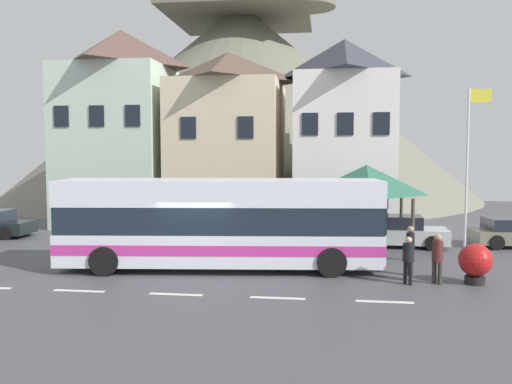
{
  "coord_description": "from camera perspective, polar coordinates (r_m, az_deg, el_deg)",
  "views": [
    {
      "loc": [
        4.4,
        -17.94,
        4.18
      ],
      "look_at": [
        1.5,
        3.84,
        2.55
      ],
      "focal_mm": 38.03,
      "sensor_mm": 36.0,
      "label": 1
    }
  ],
  "objects": [
    {
      "name": "townhouse_00",
      "position": [
        32.65,
        -13.92,
        6.59
      ],
      "size": [
        5.82,
        6.93,
        11.17
      ],
      "color": "silver",
      "rests_on": "ground_plane"
    },
    {
      "name": "townhouse_02",
      "position": [
        30.32,
        9.17,
        6.02
      ],
      "size": [
        5.15,
        6.78,
        10.29
      ],
      "color": "white",
      "rests_on": "ground_plane"
    },
    {
      "name": "pedestrian_01",
      "position": [
        17.8,
        15.73,
        -6.47
      ],
      "size": [
        0.35,
        0.35,
        1.52
      ],
      "color": "black",
      "rests_on": "ground_plane"
    },
    {
      "name": "transit_bus",
      "position": [
        19.32,
        -3.76,
        -3.39
      ],
      "size": [
        11.49,
        3.65,
        3.2
      ],
      "rotation": [
        0.0,
        0.0,
        0.11
      ],
      "color": "silver",
      "rests_on": "ground_plane"
    },
    {
      "name": "public_bench",
      "position": [
        25.07,
        13.96,
        -4.39
      ],
      "size": [
        1.56,
        0.48,
        0.87
      ],
      "color": "#33473D",
      "rests_on": "ground_plane"
    },
    {
      "name": "parked_car_02",
      "position": [
        24.78,
        14.28,
        -4.02
      ],
      "size": [
        4.53,
        2.02,
        1.38
      ],
      "rotation": [
        0.0,
        0.0,
        -0.04
      ],
      "color": "silver",
      "rests_on": "ground_plane"
    },
    {
      "name": "townhouse_01",
      "position": [
        30.73,
        -2.89,
        5.53
      ],
      "size": [
        5.87,
        6.62,
        9.74
      ],
      "color": "beige",
      "rests_on": "ground_plane"
    },
    {
      "name": "flagpole",
      "position": [
        24.58,
        21.51,
        3.51
      ],
      "size": [
        0.95,
        0.1,
        6.87
      ],
      "color": "silver",
      "rests_on": "ground_plane"
    },
    {
      "name": "pedestrian_00",
      "position": [
        19.11,
        15.92,
        -5.55
      ],
      "size": [
        0.28,
        0.28,
        1.68
      ],
      "color": "#38332D",
      "rests_on": "ground_plane"
    },
    {
      "name": "ground_plane",
      "position": [
        18.94,
        -6.1,
        -8.62
      ],
      "size": [
        40.0,
        60.0,
        0.07
      ],
      "color": "#49494F"
    },
    {
      "name": "pedestrian_02",
      "position": [
        18.14,
        18.55,
        -6.32
      ],
      "size": [
        0.34,
        0.34,
        1.6
      ],
      "color": "#38332D",
      "rests_on": "ground_plane"
    },
    {
      "name": "parked_car_00",
      "position": [
        26.85,
        -13.25,
        -3.43
      ],
      "size": [
        4.29,
        2.35,
        1.31
      ],
      "rotation": [
        0.0,
        0.0,
        0.14
      ],
      "color": "#29593B",
      "rests_on": "ground_plane"
    },
    {
      "name": "bus_shelter",
      "position": [
        22.88,
        11.54,
        1.21
      ],
      "size": [
        3.6,
        3.6,
        3.64
      ],
      "color": "#473D33",
      "rests_on": "ground_plane"
    },
    {
      "name": "harbour_buoy",
      "position": [
        18.58,
        22.07,
        -6.8
      ],
      "size": [
        1.04,
        1.04,
        1.29
      ],
      "color": "black",
      "rests_on": "ground_plane"
    },
    {
      "name": "hilltop_castle",
      "position": [
        51.28,
        -1.61,
        9.9
      ],
      "size": [
        42.72,
        42.72,
        23.45
      ],
      "color": "slate",
      "rests_on": "ground_plane"
    }
  ]
}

